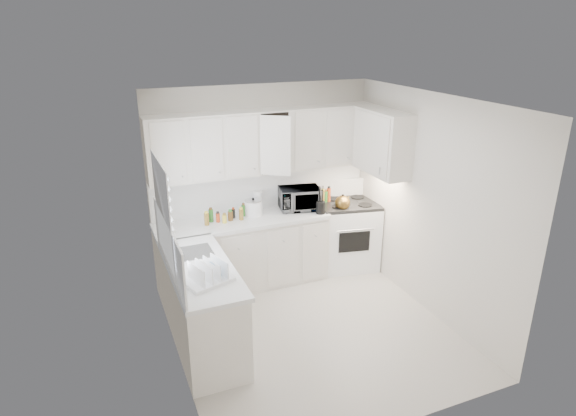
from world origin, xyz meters
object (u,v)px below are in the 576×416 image
dish_rack (207,270)px  stove (347,226)px  rice_cooker (253,206)px  utensil_crock (321,199)px  microwave (300,196)px  tea_kettle (343,202)px

dish_rack → stove: bearing=12.9°
rice_cooker → utensil_crock: 0.89m
stove → microwave: 0.88m
tea_kettle → utensil_crock: size_ratio=0.65×
utensil_crock → dish_rack: utensil_crock is taller
stove → dish_rack: 2.77m
tea_kettle → rice_cooker: bearing=147.2°
stove → tea_kettle: bearing=-126.8°
microwave → rice_cooker: bearing=-171.7°
microwave → dish_rack: size_ratio=1.22×
microwave → rice_cooker: 0.65m
tea_kettle → dish_rack: 2.50m
microwave → utensil_crock: utensil_crock is taller
utensil_crock → dish_rack: size_ratio=0.90×
stove → dish_rack: bearing=-137.2°
utensil_crock → dish_rack: (-1.82, -1.23, -0.08)m
tea_kettle → dish_rack: (-2.16, -1.26, 0.01)m
tea_kettle → utensil_crock: bearing=164.0°
rice_cooker → microwave: bearing=3.1°
tea_kettle → rice_cooker: (-1.18, 0.26, 0.01)m
stove → rice_cooker: size_ratio=5.26×
stove → tea_kettle: (-0.18, -0.16, 0.44)m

